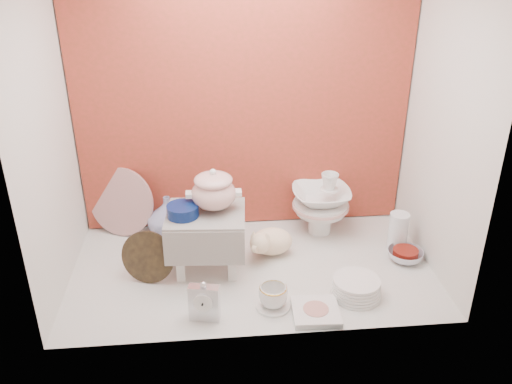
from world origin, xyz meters
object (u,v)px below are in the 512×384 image
at_px(blue_white_vase, 168,217).
at_px(crystal_bowl, 405,255).
at_px(soup_tureen, 214,189).
at_px(plush_pig, 272,241).
at_px(step_stool, 207,241).
at_px(porcelain_tower, 321,203).
at_px(mantel_clock, 204,301).
at_px(floral_platter, 121,202).
at_px(gold_rim_teacup, 273,296).
at_px(dinner_plate_stack, 356,287).

xyz_separation_m(blue_white_vase, crystal_bowl, (1.23, -0.37, -0.09)).
xyz_separation_m(soup_tureen, blue_white_vase, (-0.26, 0.31, -0.31)).
relative_size(soup_tureen, plush_pig, 0.94).
bearing_deg(step_stool, crystal_bowl, 2.91).
xyz_separation_m(blue_white_vase, porcelain_tower, (0.85, -0.04, 0.06)).
bearing_deg(mantel_clock, porcelain_tower, 59.35).
height_order(floral_platter, plush_pig, floral_platter).
bearing_deg(plush_pig, porcelain_tower, 10.93).
distance_m(soup_tureen, floral_platter, 0.68).
distance_m(step_stool, floral_platter, 0.62).
bearing_deg(gold_rim_teacup, crystal_bowl, 23.61).
distance_m(blue_white_vase, porcelain_tower, 0.85).
relative_size(gold_rim_teacup, dinner_plate_stack, 0.54).
bearing_deg(porcelain_tower, mantel_clock, -132.87).
bearing_deg(soup_tureen, plush_pig, 12.66).
relative_size(floral_platter, dinner_plate_stack, 1.61).
xyz_separation_m(floral_platter, crystal_bowl, (1.48, -0.44, -0.16)).
bearing_deg(dinner_plate_stack, blue_white_vase, 144.60).
distance_m(soup_tureen, plush_pig, 0.46).
bearing_deg(step_stool, porcelain_tower, 30.07).
bearing_deg(mantel_clock, blue_white_vase, 116.81).
bearing_deg(mantel_clock, step_stool, 99.43).
height_order(gold_rim_teacup, crystal_bowl, gold_rim_teacup).
relative_size(soup_tureen, mantel_clock, 1.32).
height_order(dinner_plate_stack, porcelain_tower, porcelain_tower).
xyz_separation_m(gold_rim_teacup, porcelain_tower, (0.34, 0.65, 0.12)).
height_order(soup_tureen, porcelain_tower, soup_tureen).
bearing_deg(step_stool, soup_tureen, 38.66).
xyz_separation_m(mantel_clock, crystal_bowl, (1.03, 0.37, -0.07)).
relative_size(step_stool, crystal_bowl, 2.05).
xyz_separation_m(floral_platter, gold_rim_teacup, (0.76, -0.75, -0.13)).
bearing_deg(blue_white_vase, soup_tureen, -50.93).
bearing_deg(dinner_plate_stack, crystal_bowl, 38.85).
height_order(floral_platter, mantel_clock, floral_platter).
distance_m(plush_pig, dinner_plate_stack, 0.52).
height_order(step_stool, blue_white_vase, step_stool).
height_order(plush_pig, gold_rim_teacup, plush_pig).
bearing_deg(gold_rim_teacup, plush_pig, 83.82).
distance_m(floral_platter, mantel_clock, 0.93).
relative_size(soup_tureen, crystal_bowl, 1.40).
relative_size(mantel_clock, gold_rim_teacup, 1.49).
bearing_deg(crystal_bowl, blue_white_vase, 163.22).
bearing_deg(mantel_clock, dinner_plate_stack, 20.70).
bearing_deg(plush_pig, blue_white_vase, 131.43).
distance_m(floral_platter, dinner_plate_stack, 1.36).
distance_m(step_stool, crystal_bowl, 1.02).
bearing_deg(gold_rim_teacup, dinner_plate_stack, 7.34).
bearing_deg(blue_white_vase, dinner_plate_stack, -35.40).
bearing_deg(dinner_plate_stack, step_stool, 156.75).
distance_m(crystal_bowl, porcelain_tower, 0.53).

